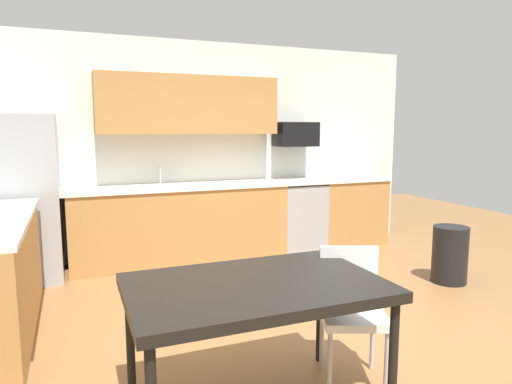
{
  "coord_description": "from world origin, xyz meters",
  "views": [
    {
      "loc": [
        -1.66,
        -3.12,
        1.62
      ],
      "look_at": [
        0.0,
        1.0,
        1.0
      ],
      "focal_mm": 32.13,
      "sensor_mm": 36.0,
      "label": 1
    }
  ],
  "objects_px": {
    "refrigerator": "(21,199)",
    "dining_table": "(255,293)",
    "microwave": "(296,134)",
    "oven_range": "(298,215)",
    "chair_near_table": "(351,303)",
    "trash_bin": "(450,255)"
  },
  "relations": [
    {
      "from": "chair_near_table",
      "to": "oven_range",
      "type": "bearing_deg",
      "value": 68.9
    },
    {
      "from": "microwave",
      "to": "chair_near_table",
      "type": "bearing_deg",
      "value": -110.49
    },
    {
      "from": "trash_bin",
      "to": "refrigerator",
      "type": "bearing_deg",
      "value": 157.17
    },
    {
      "from": "oven_range",
      "to": "chair_near_table",
      "type": "height_order",
      "value": "oven_range"
    },
    {
      "from": "microwave",
      "to": "chair_near_table",
      "type": "relative_size",
      "value": 0.64
    },
    {
      "from": "microwave",
      "to": "dining_table",
      "type": "distance_m",
      "value": 3.86
    },
    {
      "from": "oven_range",
      "to": "dining_table",
      "type": "xyz_separation_m",
      "value": [
        -1.89,
        -3.16,
        0.26
      ]
    },
    {
      "from": "oven_range",
      "to": "microwave",
      "type": "relative_size",
      "value": 1.69
    },
    {
      "from": "microwave",
      "to": "chair_near_table",
      "type": "xyz_separation_m",
      "value": [
        -1.17,
        -3.14,
        -1.04
      ]
    },
    {
      "from": "chair_near_table",
      "to": "trash_bin",
      "type": "distance_m",
      "value": 2.37
    },
    {
      "from": "microwave",
      "to": "dining_table",
      "type": "relative_size",
      "value": 0.39
    },
    {
      "from": "refrigerator",
      "to": "chair_near_table",
      "type": "distance_m",
      "value": 3.67
    },
    {
      "from": "refrigerator",
      "to": "chair_near_table",
      "type": "xyz_separation_m",
      "value": [
        2.14,
        -2.96,
        -0.38
      ]
    },
    {
      "from": "microwave",
      "to": "dining_table",
      "type": "xyz_separation_m",
      "value": [
        -1.89,
        -3.26,
        -0.83
      ]
    },
    {
      "from": "refrigerator",
      "to": "dining_table",
      "type": "xyz_separation_m",
      "value": [
        1.43,
        -3.08,
        -0.17
      ]
    },
    {
      "from": "dining_table",
      "to": "trash_bin",
      "type": "height_order",
      "value": "dining_table"
    },
    {
      "from": "dining_table",
      "to": "chair_near_table",
      "type": "height_order",
      "value": "chair_near_table"
    },
    {
      "from": "microwave",
      "to": "trash_bin",
      "type": "distance_m",
      "value": 2.45
    },
    {
      "from": "refrigerator",
      "to": "microwave",
      "type": "distance_m",
      "value": 3.38
    },
    {
      "from": "oven_range",
      "to": "dining_table",
      "type": "height_order",
      "value": "oven_range"
    },
    {
      "from": "microwave",
      "to": "chair_near_table",
      "type": "height_order",
      "value": "microwave"
    },
    {
      "from": "dining_table",
      "to": "refrigerator",
      "type": "bearing_deg",
      "value": 114.83
    }
  ]
}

